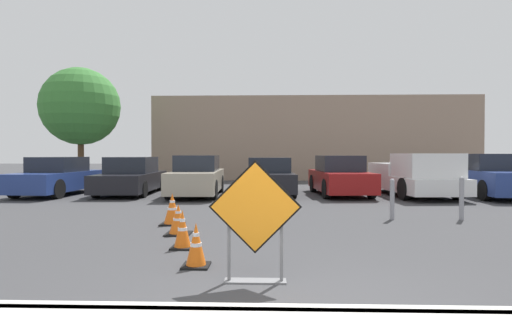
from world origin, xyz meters
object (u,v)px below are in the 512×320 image
traffic_cone_nearest (196,245)px  parked_car_second (131,177)px  traffic_cone_third (178,220)px  parked_car_fourth (269,177)px  parked_car_nearest (57,177)px  traffic_cone_second (182,230)px  traffic_cone_fourth (172,209)px  bollard_second (462,197)px  parked_car_third (197,177)px  parked_car_sixth (489,177)px  pickup_truck (416,177)px  parked_car_fifth (340,177)px  bollard_nearest (392,198)px  road_closed_sign (255,216)px

traffic_cone_nearest → parked_car_second: size_ratio=0.14×
traffic_cone_third → parked_car_fourth: 8.02m
parked_car_nearest → parked_car_fourth: size_ratio=1.01×
traffic_cone_nearest → traffic_cone_second: traffic_cone_second is taller
traffic_cone_fourth → bollard_second: bollard_second is taller
parked_car_third → parked_car_sixth: 10.99m
parked_car_fourth → pickup_truck: (5.51, -0.57, 0.05)m
traffic_cone_second → parked_car_nearest: parked_car_nearest is taller
parked_car_second → parked_car_sixth: size_ratio=0.96×
parked_car_fifth → pickup_truck: bearing=167.4°
parked_car_fourth → bollard_nearest: size_ratio=4.23×
parked_car_sixth → bollard_second: size_ratio=4.52×
road_closed_sign → parked_car_nearest: road_closed_sign is taller
traffic_cone_nearest → parked_car_sixth: (9.28, 9.55, 0.44)m
traffic_cone_fourth → parked_car_nearest: parked_car_nearest is taller
traffic_cone_second → parked_car_nearest: size_ratio=0.15×
traffic_cone_third → traffic_cone_fourth: bearing=109.5°
parked_car_fourth → bollard_second: size_ratio=4.02×
parked_car_third → traffic_cone_second: bearing=96.5°
traffic_cone_second → parked_car_fifth: (4.22, 8.80, 0.39)m
traffic_cone_third → parked_car_second: 8.70m
traffic_cone_third → parked_car_nearest: parked_car_nearest is taller
road_closed_sign → bollard_nearest: bearing=56.9°
traffic_cone_third → parked_car_fourth: bearing=77.0°
road_closed_sign → parked_car_second: (-5.32, 10.79, -0.16)m
parked_car_fourth → parked_car_sixth: parked_car_sixth is taller
bollard_nearest → bollard_second: 1.67m
traffic_cone_third → parked_car_fourth: parked_car_fourth is taller
traffic_cone_fourth → bollard_second: (6.86, 0.84, 0.21)m
pickup_truck → bollard_second: 5.36m
traffic_cone_nearest → traffic_cone_fourth: traffic_cone_fourth is taller
parked_car_fifth → bollard_second: size_ratio=4.01×
parked_car_nearest → bollard_nearest: bearing=156.8°
parked_car_fourth → parked_car_sixth: bearing=174.4°
parked_car_second → parked_car_fifth: parked_car_fifth is taller
traffic_cone_fourth → parked_car_third: 6.21m
parked_car_fourth → parked_car_sixth: 8.26m
traffic_cone_fourth → parked_car_fifth: 8.21m
traffic_cone_fourth → parked_car_fourth: 7.06m
traffic_cone_nearest → parked_car_second: parked_car_second is taller
parked_car_third → parked_car_fourth: 2.80m
road_closed_sign → parked_car_second: bearing=116.2°
traffic_cone_nearest → pickup_truck: bearing=55.3°
bollard_second → pickup_truck: bearing=80.9°
traffic_cone_fourth → parked_car_sixth: bearing=30.8°
parked_car_fourth → bollard_nearest: 6.59m
traffic_cone_fourth → parked_car_sixth: size_ratio=0.15×
parked_car_nearest → parked_car_third: (5.49, -0.10, 0.03)m
road_closed_sign → parked_car_nearest: bearing=128.0°
parked_car_nearest → parked_car_fourth: bearing=-174.4°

